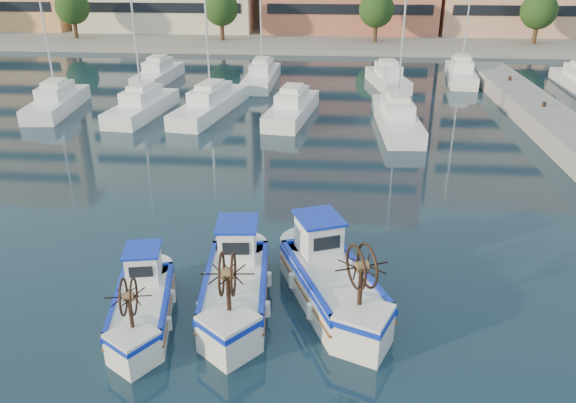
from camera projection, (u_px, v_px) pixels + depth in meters
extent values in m
plane|color=#172D3D|center=(338.00, 314.00, 17.37)|extent=(300.00, 300.00, 0.00)
cube|color=gray|center=(340.00, 30.00, 78.19)|extent=(180.00, 40.00, 0.60)
cylinder|color=#3F2B19|center=(76.00, 31.00, 67.93)|extent=(0.50, 0.50, 3.00)
sphere|color=#244619|center=(72.00, 7.00, 66.83)|extent=(4.00, 4.00, 4.00)
cylinder|color=#3F2B19|center=(222.00, 32.00, 66.52)|extent=(0.50, 0.50, 3.00)
sphere|color=#244619|center=(221.00, 8.00, 65.42)|extent=(4.00, 4.00, 4.00)
cylinder|color=#3F2B19|center=(375.00, 34.00, 65.11)|extent=(0.50, 0.50, 3.00)
sphere|color=#244619|center=(377.00, 10.00, 64.01)|extent=(4.00, 4.00, 4.00)
cylinder|color=#3F2B19|center=(535.00, 36.00, 63.70)|extent=(0.50, 0.50, 3.00)
sphere|color=#244619|center=(539.00, 11.00, 62.60)|extent=(4.00, 4.00, 4.00)
cube|color=white|center=(57.00, 104.00, 39.33)|extent=(3.05, 8.18, 1.00)
cylinder|color=silver|center=(43.00, 22.00, 37.08)|extent=(0.12, 0.12, 11.00)
cube|color=white|center=(143.00, 108.00, 38.27)|extent=(3.07, 8.18, 1.00)
cylinder|color=silver|center=(134.00, 24.00, 36.02)|extent=(0.12, 0.12, 11.00)
cube|color=white|center=(211.00, 106.00, 38.76)|extent=(3.86, 10.09, 1.00)
cylinder|color=silver|center=(206.00, 23.00, 36.52)|extent=(0.12, 0.12, 11.00)
cube|color=white|center=(292.00, 110.00, 37.74)|extent=(3.34, 8.46, 1.00)
cube|color=white|center=(396.00, 120.00, 35.66)|extent=(2.65, 9.50, 1.00)
cylinder|color=silver|center=(404.00, 30.00, 33.41)|extent=(0.12, 0.12, 11.00)
cube|color=white|center=(159.00, 75.00, 48.29)|extent=(2.55, 7.94, 1.00)
cube|color=white|center=(262.00, 78.00, 47.35)|extent=(2.30, 9.00, 1.00)
cylinder|color=silver|center=(261.00, 9.00, 45.11)|extent=(0.12, 0.12, 11.00)
cube|color=white|center=(387.00, 80.00, 46.52)|extent=(3.41, 7.48, 1.00)
cube|color=white|center=(461.00, 75.00, 48.62)|extent=(3.19, 8.83, 1.00)
cylinder|color=silver|center=(469.00, 8.00, 46.38)|extent=(0.12, 0.12, 11.00)
cube|color=silver|center=(142.00, 310.00, 16.80)|extent=(2.26, 3.93, 0.92)
cube|color=#0E27B8|center=(141.00, 300.00, 16.66)|extent=(2.33, 4.05, 0.14)
cube|color=#1B33D4|center=(141.00, 302.00, 16.68)|extent=(1.85, 3.50, 0.05)
cube|color=white|center=(144.00, 265.00, 17.37)|extent=(1.17, 1.31, 0.97)
cube|color=#0E27B8|center=(142.00, 250.00, 17.16)|extent=(1.32, 1.46, 0.07)
cylinder|color=#331E14|center=(131.00, 314.00, 14.97)|extent=(0.11, 0.11, 1.02)
cylinder|color=brown|center=(129.00, 297.00, 14.74)|extent=(0.32, 0.30, 0.25)
torus|color=#331E14|center=(123.00, 297.00, 14.73)|extent=(0.26, 1.02, 1.03)
torus|color=#331E14|center=(134.00, 296.00, 14.76)|extent=(0.26, 1.02, 1.03)
cube|color=silver|center=(236.00, 292.00, 17.53)|extent=(2.27, 4.55, 1.10)
cube|color=#0E27B8|center=(235.00, 281.00, 17.35)|extent=(2.34, 4.68, 0.17)
cube|color=#1B33D4|center=(235.00, 282.00, 17.38)|extent=(1.82, 4.07, 0.06)
cube|color=white|center=(238.00, 241.00, 18.21)|extent=(1.27, 1.46, 1.15)
cube|color=#0E27B8|center=(237.00, 224.00, 17.96)|extent=(1.44, 1.63, 0.08)
cylinder|color=#331E14|center=(229.00, 294.00, 15.33)|extent=(0.13, 0.13, 1.21)
cylinder|color=brown|center=(227.00, 274.00, 15.07)|extent=(0.36, 0.32, 0.29)
torus|color=#331E14|center=(222.00, 274.00, 15.07)|extent=(0.18, 1.23, 1.22)
torus|color=#331E14|center=(233.00, 274.00, 15.07)|extent=(0.18, 1.23, 1.22)
cube|color=silver|center=(332.00, 288.00, 17.68)|extent=(3.60, 5.04, 1.16)
cube|color=#0E27B8|center=(333.00, 276.00, 17.50)|extent=(3.70, 5.19, 0.18)
cube|color=#1B33D4|center=(333.00, 278.00, 17.53)|extent=(3.02, 4.44, 0.07)
cube|color=white|center=(319.00, 236.00, 18.35)|extent=(1.67, 1.79, 1.21)
cube|color=#0E27B8|center=(319.00, 218.00, 18.08)|extent=(1.88, 2.00, 0.09)
cylinder|color=#331E14|center=(360.00, 288.00, 15.46)|extent=(0.13, 0.13, 1.28)
cylinder|color=brown|center=(362.00, 267.00, 15.18)|extent=(0.44, 0.42, 0.31)
torus|color=#331E14|center=(356.00, 268.00, 15.13)|extent=(0.56, 1.22, 1.29)
torus|color=#331E14|center=(367.00, 266.00, 15.23)|extent=(0.56, 1.22, 1.29)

